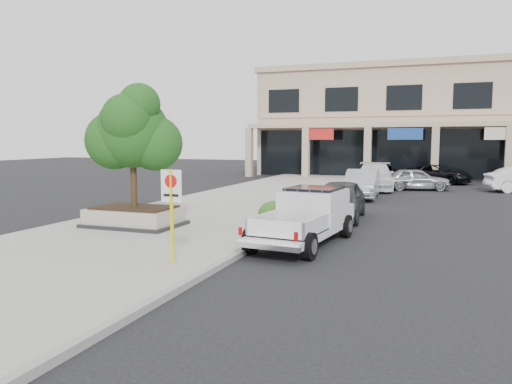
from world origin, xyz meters
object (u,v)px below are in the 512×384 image
(planter_tree, at_px, (138,132))
(curb_car_c, at_px, (374,176))
(planter, at_px, (135,217))
(curb_car_d, at_px, (381,175))
(lot_car_a, at_px, (416,179))
(curb_car_a, at_px, (339,200))
(pickup_truck, at_px, (303,217))
(curb_car_b, at_px, (362,184))
(lot_car_d, at_px, (437,174))
(no_parking_sign, at_px, (172,203))

(planter_tree, xyz_separation_m, curb_car_c, (5.91, 17.31, -2.57))
(planter_tree, bearing_deg, planter, -131.03)
(planter_tree, bearing_deg, curb_car_d, 73.75)
(planter_tree, height_order, lot_car_a, planter_tree)
(planter, height_order, curb_car_a, curb_car_a)
(pickup_truck, bearing_deg, curb_car_c, 96.32)
(curb_car_d, xyz_separation_m, lot_car_a, (2.41, -2.66, -0.02))
(curb_car_b, relative_size, lot_car_d, 0.97)
(no_parking_sign, relative_size, lot_car_d, 0.47)
(planter, relative_size, no_parking_sign, 1.39)
(curb_car_b, bearing_deg, no_parking_sign, -99.86)
(curb_car_b, bearing_deg, curb_car_a, -91.14)
(planter, bearing_deg, pickup_truck, -3.12)
(pickup_truck, bearing_deg, curb_car_a, 95.21)
(planter_tree, bearing_deg, no_parking_sign, -49.07)
(planter_tree, relative_size, lot_car_d, 0.82)
(curb_car_c, height_order, curb_car_d, curb_car_c)
(curb_car_d, bearing_deg, no_parking_sign, -102.84)
(planter, distance_m, pickup_truck, 6.19)
(pickup_truck, bearing_deg, curb_car_d, 96.07)
(curb_car_b, relative_size, curb_car_c, 0.81)
(curb_car_d, relative_size, lot_car_a, 1.26)
(pickup_truck, xyz_separation_m, lot_car_a, (2.35, 18.36, -0.14))
(planter_tree, distance_m, no_parking_sign, 6.11)
(curb_car_a, relative_size, lot_car_a, 1.11)
(pickup_truck, bearing_deg, lot_car_d, 87.51)
(planter, bearing_deg, lot_car_d, 67.63)
(no_parking_sign, xyz_separation_m, lot_car_a, (4.56, 22.29, -0.93))
(curb_car_b, xyz_separation_m, lot_car_a, (2.52, 5.52, -0.08))
(lot_car_a, relative_size, lot_car_d, 0.84)
(curb_car_c, relative_size, curb_car_d, 1.12)
(curb_car_d, distance_m, lot_car_d, 4.62)
(no_parking_sign, bearing_deg, curb_car_b, 83.07)
(curb_car_b, bearing_deg, curb_car_d, 86.28)
(planter, height_order, pickup_truck, pickup_truck)
(lot_car_d, bearing_deg, pickup_truck, -168.61)
(planter_tree, height_order, lot_car_d, planter_tree)
(planter, relative_size, curb_car_c, 0.55)
(curb_car_a, bearing_deg, no_parking_sign, -107.33)
(curb_car_a, xyz_separation_m, lot_car_a, (2.28, 13.06, -0.08))
(curb_car_b, xyz_separation_m, curb_car_d, (0.11, 8.18, -0.06))
(curb_car_b, bearing_deg, lot_car_a, 62.52)
(pickup_truck, relative_size, curb_car_a, 1.16)
(curb_car_b, height_order, lot_car_a, curb_car_b)
(curb_car_a, height_order, curb_car_b, curb_car_a)
(lot_car_a, bearing_deg, planter, 140.56)
(curb_car_b, height_order, lot_car_d, curb_car_b)
(curb_car_c, xyz_separation_m, lot_car_a, (2.48, 0.56, -0.14))
(lot_car_a, bearing_deg, planter_tree, 140.72)
(curb_car_b, distance_m, curb_car_d, 8.18)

